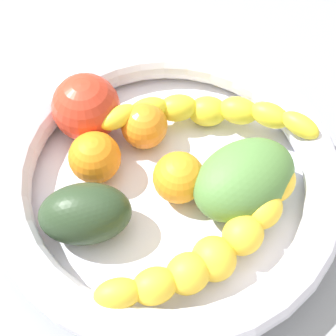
# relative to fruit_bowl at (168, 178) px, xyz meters

# --- Properties ---
(kitchen_counter) EXTENTS (1.20, 1.20, 0.03)m
(kitchen_counter) POSITION_rel_fruit_bowl_xyz_m (0.00, 0.00, -0.05)
(kitchen_counter) COLOR gray
(kitchen_counter) RESTS_ON ground
(fruit_bowl) EXTENTS (0.36, 0.36, 0.06)m
(fruit_bowl) POSITION_rel_fruit_bowl_xyz_m (0.00, 0.00, 0.00)
(fruit_bowl) COLOR white
(fruit_bowl) RESTS_ON kitchen_counter
(banana_draped_left) EXTENTS (0.09, 0.23, 0.05)m
(banana_draped_left) POSITION_rel_fruit_bowl_xyz_m (-0.10, -0.00, 0.02)
(banana_draped_left) COLOR yellow
(banana_draped_left) RESTS_ON fruit_bowl
(banana_draped_right) EXTENTS (0.13, 0.21, 0.05)m
(banana_draped_right) POSITION_rel_fruit_bowl_xyz_m (0.05, -0.07, 0.02)
(banana_draped_right) COLOR yellow
(banana_draped_right) RESTS_ON fruit_bowl
(orange_front) EXTENTS (0.05, 0.05, 0.05)m
(orange_front) POSITION_rel_fruit_bowl_xyz_m (0.04, 0.06, 0.02)
(orange_front) COLOR orange
(orange_front) RESTS_ON fruit_bowl
(orange_mid_left) EXTENTS (0.05, 0.05, 0.05)m
(orange_mid_left) POSITION_rel_fruit_bowl_xyz_m (-0.01, -0.01, 0.02)
(orange_mid_left) COLOR orange
(orange_mid_left) RESTS_ON fruit_bowl
(orange_mid_right) EXTENTS (0.05, 0.05, 0.05)m
(orange_mid_right) POSITION_rel_fruit_bowl_xyz_m (0.06, 0.00, 0.01)
(orange_mid_right) COLOR orange
(orange_mid_right) RESTS_ON fruit_bowl
(mango_green) EXTENTS (0.10, 0.12, 0.07)m
(mango_green) POSITION_rel_fruit_bowl_xyz_m (-0.04, -0.06, 0.02)
(mango_green) COLOR #51823F
(mango_green) RESTS_ON fruit_bowl
(avocado_dark) EXTENTS (0.08, 0.10, 0.06)m
(avocado_dark) POSITION_rel_fruit_bowl_xyz_m (-0.01, 0.09, 0.02)
(avocado_dark) COLOR #2A4027
(avocado_dark) RESTS_ON fruit_bowl
(tomato_red) EXTENTS (0.07, 0.07, 0.07)m
(tomato_red) POSITION_rel_fruit_bowl_xyz_m (0.10, 0.05, 0.03)
(tomato_red) COLOR red
(tomato_red) RESTS_ON fruit_bowl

